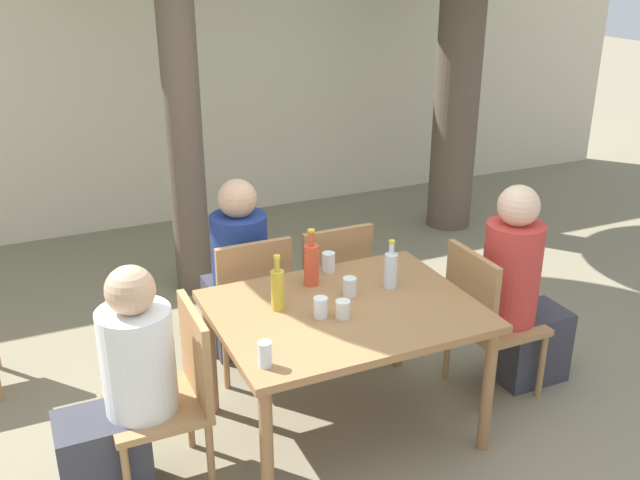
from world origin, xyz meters
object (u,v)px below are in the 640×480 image
(patio_chair_3, at_px, (330,282))
(drinking_glass_1, at_px, (328,262))
(patio_chair_2, at_px, (249,298))
(oil_cruet_1, at_px, (278,289))
(drinking_glass_2, at_px, (265,354))
(drinking_glass_0, at_px, (321,307))
(drinking_glass_3, at_px, (343,309))
(person_seated_2, at_px, (237,278))
(drinking_glass_4, at_px, (350,287))
(person_seated_1, at_px, (520,298))
(water_bottle_0, at_px, (391,269))
(person_seated_0, at_px, (122,398))
(soda_bottle_2, at_px, (311,263))
(dining_table_front, at_px, (344,321))
(patio_chair_1, at_px, (485,314))
(patio_chair_0, at_px, (174,388))

(patio_chair_3, bearing_deg, drinking_glass_1, 63.55)
(patio_chair_3, bearing_deg, patio_chair_2, 0.00)
(oil_cruet_1, distance_m, drinking_glass_2, 0.52)
(drinking_glass_0, bearing_deg, drinking_glass_3, -28.43)
(drinking_glass_2, bearing_deg, person_seated_2, 77.53)
(drinking_glass_4, bearing_deg, drinking_glass_0, -147.45)
(person_seated_1, xyz_separation_m, oil_cruet_1, (-1.42, 0.12, 0.29))
(person_seated_2, distance_m, drinking_glass_1, 0.70)
(patio_chair_2, distance_m, oil_cruet_1, 0.70)
(drinking_glass_4, bearing_deg, patio_chair_3, 73.91)
(water_bottle_0, relative_size, drinking_glass_3, 2.99)
(person_seated_0, bearing_deg, water_bottle_0, 94.29)
(person_seated_0, height_order, soda_bottle_2, person_seated_0)
(water_bottle_0, distance_m, drinking_glass_2, 0.98)
(dining_table_front, relative_size, soda_bottle_2, 4.11)
(patio_chair_1, xyz_separation_m, drinking_glass_0, (-1.03, -0.04, 0.28))
(dining_table_front, distance_m, drinking_glass_0, 0.20)
(patio_chair_3, relative_size, drinking_glass_4, 9.00)
(drinking_glass_0, relative_size, drinking_glass_4, 1.03)
(drinking_glass_4, bearing_deg, person_seated_1, -5.94)
(patio_chair_1, relative_size, drinking_glass_4, 9.00)
(soda_bottle_2, xyz_separation_m, drinking_glass_2, (-0.50, -0.65, -0.06))
(patio_chair_1, xyz_separation_m, soda_bottle_2, (-0.92, 0.31, 0.36))
(patio_chair_2, relative_size, oil_cruet_1, 3.06)
(person_seated_0, height_order, water_bottle_0, person_seated_0)
(patio_chair_1, relative_size, patio_chair_3, 1.00)
(dining_table_front, bearing_deg, person_seated_0, -180.00)
(drinking_glass_2, bearing_deg, oil_cruet_1, 62.77)
(patio_chair_2, height_order, drinking_glass_2, patio_chair_2)
(patio_chair_3, bearing_deg, oil_cruet_1, 47.03)
(oil_cruet_1, xyz_separation_m, drinking_glass_2, (-0.24, -0.46, -0.05))
(oil_cruet_1, xyz_separation_m, drinking_glass_1, (0.42, 0.30, -0.06))
(dining_table_front, relative_size, person_seated_0, 1.13)
(soda_bottle_2, distance_m, drinking_glass_4, 0.25)
(water_bottle_0, relative_size, drinking_glass_4, 2.69)
(oil_cruet_1, bearing_deg, water_bottle_0, -1.08)
(soda_bottle_2, relative_size, drinking_glass_0, 3.09)
(oil_cruet_1, bearing_deg, drinking_glass_2, -117.23)
(drinking_glass_1, xyz_separation_m, drinking_glass_3, (-0.16, -0.51, -0.01))
(drinking_glass_0, bearing_deg, patio_chair_0, 176.91)
(patio_chair_3, distance_m, person_seated_1, 1.12)
(patio_chair_0, distance_m, person_seated_1, 1.99)
(person_seated_0, xyz_separation_m, person_seated_1, (2.22, 0.00, 0.04))
(drinking_glass_0, distance_m, drinking_glass_1, 0.53)
(drinking_glass_0, height_order, drinking_glass_1, drinking_glass_1)
(patio_chair_0, relative_size, water_bottle_0, 3.34)
(person_seated_2, bearing_deg, drinking_glass_4, 111.55)
(drinking_glass_1, bearing_deg, drinking_glass_2, -130.45)
(patio_chair_3, bearing_deg, water_bottle_0, 95.58)
(drinking_glass_0, bearing_deg, patio_chair_2, 98.03)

